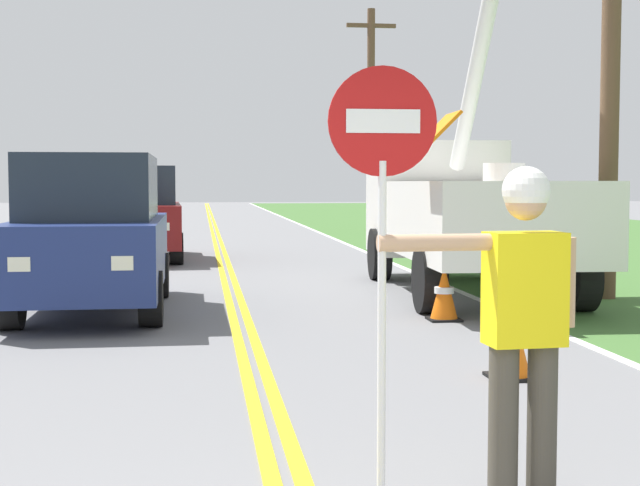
# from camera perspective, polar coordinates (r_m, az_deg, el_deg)

# --- Properties ---
(centerline_yellow_left) EXTENTS (0.11, 110.00, 0.01)m
(centerline_yellow_left) POSITION_cam_1_polar(r_m,az_deg,el_deg) (22.54, -6.33, -0.69)
(centerline_yellow_left) COLOR yellow
(centerline_yellow_left) RESTS_ON ground
(centerline_yellow_right) EXTENTS (0.11, 110.00, 0.01)m
(centerline_yellow_right) POSITION_cam_1_polar(r_m,az_deg,el_deg) (22.54, -5.87, -0.69)
(centerline_yellow_right) COLOR yellow
(centerline_yellow_right) RESTS_ON ground
(edge_line_right) EXTENTS (0.12, 110.00, 0.01)m
(edge_line_right) POSITION_cam_1_polar(r_m,az_deg,el_deg) (22.90, 2.94, -0.60)
(edge_line_right) COLOR silver
(edge_line_right) RESTS_ON ground
(edge_line_left) EXTENTS (0.12, 110.00, 0.01)m
(edge_line_left) POSITION_cam_1_polar(r_m,az_deg,el_deg) (22.75, -15.20, -0.76)
(edge_line_left) COLOR silver
(edge_line_left) RESTS_ON ground
(flagger_worker) EXTENTS (1.09, 0.26, 1.83)m
(flagger_worker) POSITION_cam_1_polar(r_m,az_deg,el_deg) (5.02, 12.37, -4.29)
(flagger_worker) COLOR #474238
(flagger_worker) RESTS_ON ground
(stop_sign_paddle) EXTENTS (0.56, 0.04, 2.33)m
(stop_sign_paddle) POSITION_cam_1_polar(r_m,az_deg,el_deg) (4.72, 3.86, 3.35)
(stop_sign_paddle) COLOR silver
(stop_sign_paddle) RESTS_ON ground
(utility_bucket_truck) EXTENTS (2.89, 6.89, 5.65)m
(utility_bucket_truck) POSITION_cam_1_polar(r_m,az_deg,el_deg) (15.02, 8.63, 2.48)
(utility_bucket_truck) COLOR white
(utility_bucket_truck) RESTS_ON ground
(oncoming_suv_nearest) EXTENTS (1.95, 4.62, 2.10)m
(oncoming_suv_nearest) POSITION_cam_1_polar(r_m,az_deg,el_deg) (12.76, -13.83, 0.59)
(oncoming_suv_nearest) COLOR navy
(oncoming_suv_nearest) RESTS_ON ground
(oncoming_suv_second) EXTENTS (2.06, 4.67, 2.10)m
(oncoming_suv_second) POSITION_cam_1_polar(r_m,az_deg,el_deg) (21.26, -11.12, 1.84)
(oncoming_suv_second) COLOR maroon
(oncoming_suv_second) RESTS_ON ground
(utility_pole_near) EXTENTS (1.80, 0.28, 7.67)m
(utility_pole_near) POSITION_cam_1_polar(r_m,az_deg,el_deg) (14.63, 17.52, 12.52)
(utility_pole_near) COLOR brown
(utility_pole_near) RESTS_ON ground
(utility_pole_mid) EXTENTS (1.80, 0.28, 8.00)m
(utility_pole_mid) POSITION_cam_1_polar(r_m,az_deg,el_deg) (33.90, 3.16, 7.87)
(utility_pole_mid) COLOR brown
(utility_pole_mid) RESTS_ON ground
(traffic_cone_lead) EXTENTS (0.40, 0.40, 0.70)m
(traffic_cone_lead) POSITION_cam_1_polar(r_m,az_deg,el_deg) (8.41, 11.71, -5.94)
(traffic_cone_lead) COLOR orange
(traffic_cone_lead) RESTS_ON ground
(traffic_cone_mid) EXTENTS (0.40, 0.40, 0.70)m
(traffic_cone_mid) POSITION_cam_1_polar(r_m,az_deg,el_deg) (11.78, 7.66, -3.14)
(traffic_cone_mid) COLOR orange
(traffic_cone_mid) RESTS_ON ground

